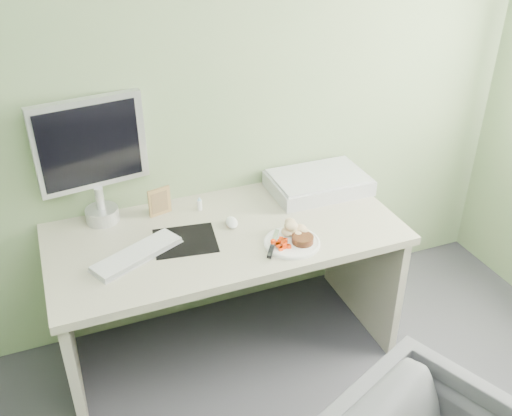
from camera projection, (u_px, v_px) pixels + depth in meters
name	position (u px, v px, depth m)	size (l,w,h in m)	color
wall_back	(195.00, 74.00, 2.58)	(3.50, 3.50, 0.00)	gray
desk	(227.00, 263.00, 2.70)	(1.60, 0.75, 0.73)	#AFA893
plate	(292.00, 243.00, 2.51)	(0.25, 0.25, 0.01)	white
steak	(303.00, 239.00, 2.49)	(0.10, 0.10, 0.03)	black
potato_pile	(293.00, 228.00, 2.54)	(0.11, 0.08, 0.06)	tan
carrot_heap	(280.00, 242.00, 2.46)	(0.06, 0.05, 0.04)	#ED3104
steak_knife	(272.00, 247.00, 2.45)	(0.14, 0.20, 0.02)	silver
mousepad	(185.00, 240.00, 2.53)	(0.27, 0.24, 0.00)	black
keyboard	(137.00, 254.00, 2.42)	(0.40, 0.12, 0.02)	white
computer_mouse	(232.00, 222.00, 2.63)	(0.05, 0.10, 0.03)	white
photo_frame	(160.00, 202.00, 2.69)	(0.11, 0.01, 0.14)	olive
eyedrop_bottle	(200.00, 204.00, 2.75)	(0.02, 0.02, 0.07)	white
scanner	(318.00, 183.00, 2.92)	(0.49, 0.33, 0.08)	silver
monitor	(92.00, 155.00, 2.52)	(0.49, 0.16, 0.59)	silver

